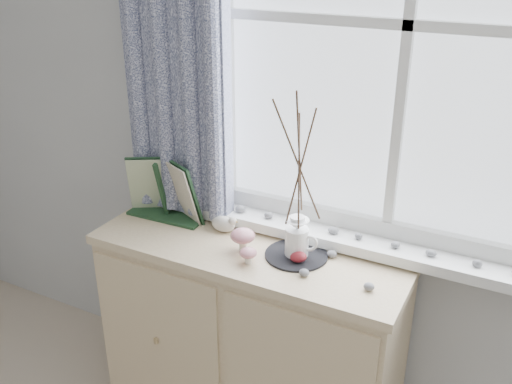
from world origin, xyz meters
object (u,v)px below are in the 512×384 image
(botanical_book, at_px, (159,191))
(toadstool_cluster, at_px, (244,241))
(twig_pitcher, at_px, (300,161))
(sideboard, at_px, (250,338))

(botanical_book, xyz_separation_m, toadstool_cluster, (0.42, -0.08, -0.08))
(botanical_book, relative_size, twig_pitcher, 0.59)
(botanical_book, xyz_separation_m, twig_pitcher, (0.60, -0.01, 0.24))
(botanical_book, distance_m, toadstool_cluster, 0.44)
(twig_pitcher, bearing_deg, botanical_book, 160.18)
(botanical_book, bearing_deg, sideboard, -4.84)
(toadstool_cluster, relative_size, twig_pitcher, 0.23)
(sideboard, xyz_separation_m, twig_pitcher, (0.18, 0.01, 0.79))
(sideboard, height_order, twig_pitcher, twig_pitcher)
(toadstool_cluster, height_order, twig_pitcher, twig_pitcher)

